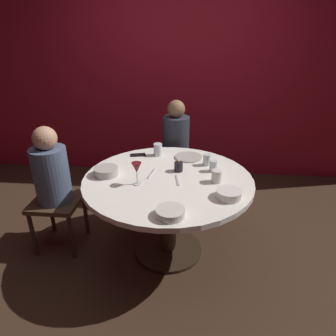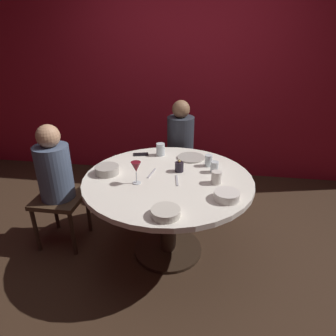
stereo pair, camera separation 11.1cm
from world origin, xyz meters
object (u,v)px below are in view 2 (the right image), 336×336
at_px(wine_glass, 136,168).
at_px(cup_by_left_diner, 161,149).
at_px(cell_phone, 141,154).
at_px(candle_holder, 179,167).
at_px(cup_by_right_diner, 214,167).
at_px(cup_near_candle, 216,177).
at_px(bowl_serving_large, 166,213).
at_px(dining_table, 168,193).
at_px(bowl_salad_center, 107,170).
at_px(seated_diner_left, 55,173).
at_px(dinner_plate, 191,157).
at_px(seated_diner_back, 180,141).
at_px(cup_center_front, 209,161).
at_px(bowl_small_white, 227,196).

xyz_separation_m(wine_glass, cup_by_left_diner, (0.08, 0.59, -0.07)).
height_order(wine_glass, cell_phone, wine_glass).
relative_size(candle_holder, cup_by_right_diner, 1.09).
bearing_deg(candle_holder, cup_near_candle, -28.94).
bearing_deg(bowl_serving_large, candle_holder, 89.02).
bearing_deg(candle_holder, dining_table, -122.18).
relative_size(dining_table, bowl_salad_center, 6.93).
bearing_deg(wine_glass, seated_diner_left, 169.59).
bearing_deg(bowl_serving_large, dining_table, 96.85).
bearing_deg(cell_phone, cup_by_right_diner, 52.44).
height_order(cell_phone, cup_near_candle, cup_near_candle).
relative_size(dinner_plate, bowl_salad_center, 1.29).
relative_size(dinner_plate, cup_by_right_diner, 2.69).
xyz_separation_m(candle_holder, cup_near_candle, (0.30, -0.17, 0.01)).
relative_size(seated_diner_back, dinner_plate, 4.63).
distance_m(seated_diner_back, cup_near_candle, 1.04).
distance_m(seated_diner_back, dinner_plate, 0.53).
bearing_deg(dining_table, dinner_plate, 69.83).
bearing_deg(wine_glass, cup_by_right_diner, 26.00).
height_order(seated_diner_back, bowl_serving_large, seated_diner_back).
relative_size(candle_holder, cup_center_front, 1.02).
bearing_deg(seated_diner_back, wine_glass, -11.83).
distance_m(bowl_small_white, cup_center_front, 0.56).
distance_m(dinner_plate, cup_by_right_diner, 0.34).
bearing_deg(cup_by_right_diner, cup_near_candle, -85.52).
xyz_separation_m(dining_table, seated_diner_back, (0.00, 0.92, 0.13)).
height_order(seated_diner_back, cup_by_right_diner, seated_diner_back).
relative_size(cell_phone, cup_by_right_diner, 1.50).
relative_size(bowl_small_white, cup_by_right_diner, 1.90).
xyz_separation_m(seated_diner_back, cell_phone, (-0.32, -0.49, 0.03)).
relative_size(candle_holder, bowl_small_white, 0.57).
xyz_separation_m(cell_phone, cup_by_right_diner, (0.69, -0.28, 0.04)).
xyz_separation_m(cell_phone, cup_near_candle, (0.70, -0.48, 0.04)).
relative_size(candle_holder, cup_near_candle, 1.04).
bearing_deg(cup_by_left_diner, cup_center_front, -21.90).
height_order(seated_diner_back, cup_by_left_diner, seated_diner_back).
distance_m(bowl_serving_large, bowl_salad_center, 0.78).
relative_size(seated_diner_back, cup_near_candle, 11.83).
height_order(bowl_salad_center, cup_center_front, cup_center_front).
xyz_separation_m(cell_phone, bowl_small_white, (0.77, -0.71, 0.02)).
bearing_deg(cup_by_left_diner, bowl_salad_center, -128.65).
distance_m(seated_diner_left, cell_phone, 0.78).
height_order(candle_holder, cell_phone, candle_holder).
bearing_deg(bowl_small_white, wine_glass, 168.18).
bearing_deg(dining_table, seated_diner_back, 90.00).
xyz_separation_m(wine_glass, cup_near_candle, (0.60, 0.09, -0.08)).
bearing_deg(seated_diner_back, bowl_serving_large, 2.54).
bearing_deg(cup_center_front, seated_diner_left, -168.24).
distance_m(seated_diner_back, cup_by_right_diner, 0.85).
bearing_deg(seated_diner_left, cup_by_left_diner, 28.27).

